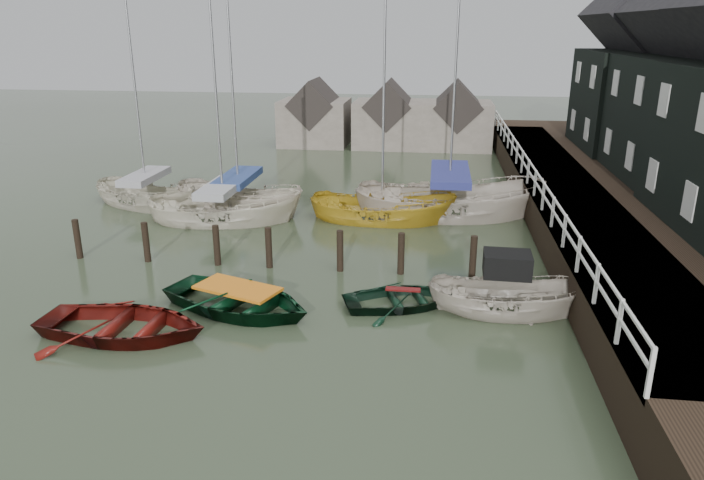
# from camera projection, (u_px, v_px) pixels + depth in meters

# --- Properties ---
(ground) EXTENTS (120.00, 120.00, 0.00)m
(ground) POSITION_uv_depth(u_px,v_px,m) (284.00, 307.00, 18.10)
(ground) COLOR #2B3622
(ground) RESTS_ON ground
(pier) EXTENTS (3.04, 32.00, 2.70)m
(pier) POSITION_uv_depth(u_px,v_px,m) (562.00, 203.00, 26.07)
(pier) COLOR black
(pier) RESTS_ON ground
(land_strip) EXTENTS (14.00, 38.00, 1.50)m
(land_strip) POSITION_uv_depth(u_px,v_px,m) (699.00, 224.00, 25.61)
(land_strip) COLOR black
(land_strip) RESTS_ON ground
(mooring_pilings) EXTENTS (13.72, 0.22, 1.80)m
(mooring_pilings) POSITION_uv_depth(u_px,v_px,m) (272.00, 253.00, 20.89)
(mooring_pilings) COLOR black
(mooring_pilings) RESTS_ON ground
(far_sheds) EXTENTS (14.00, 4.08, 4.39)m
(far_sheds) POSITION_uv_depth(u_px,v_px,m) (386.00, 118.00, 41.79)
(far_sheds) COLOR #665B51
(far_sheds) RESTS_ON ground
(rowboat_red) EXTENTS (4.57, 3.35, 0.92)m
(rowboat_red) POSITION_uv_depth(u_px,v_px,m) (124.00, 336.00, 16.41)
(rowboat_red) COLOR #57110C
(rowboat_red) RESTS_ON ground
(rowboat_green) EXTENTS (5.41, 4.64, 0.95)m
(rowboat_green) POSITION_uv_depth(u_px,v_px,m) (239.00, 311.00, 17.85)
(rowboat_green) COLOR black
(rowboat_green) RESTS_ON ground
(rowboat_dkgreen) EXTENTS (4.04, 3.45, 0.71)m
(rowboat_dkgreen) POSITION_uv_depth(u_px,v_px,m) (403.00, 305.00, 18.18)
(rowboat_dkgreen) COLOR black
(rowboat_dkgreen) RESTS_ON ground
(motorboat) EXTENTS (4.35, 1.75, 2.57)m
(motorboat) POSITION_uv_depth(u_px,v_px,m) (504.00, 310.00, 17.66)
(motorboat) COLOR #B8AD9D
(motorboat) RESTS_ON ground
(sailboat_a) EXTENTS (6.55, 3.16, 10.44)m
(sailboat_a) POSITION_uv_depth(u_px,v_px,m) (225.00, 220.00, 25.98)
(sailboat_a) COLOR beige
(sailboat_a) RESTS_ON ground
(sailboat_b) EXTENTS (6.82, 4.23, 11.45)m
(sailboat_b) POSITION_uv_depth(u_px,v_px,m) (240.00, 209.00, 27.53)
(sailboat_b) COLOR beige
(sailboat_b) RESTS_ON ground
(sailboat_c) EXTENTS (6.21, 2.61, 10.04)m
(sailboat_c) POSITION_uv_depth(u_px,v_px,m) (382.00, 220.00, 26.15)
(sailboat_c) COLOR gold
(sailboat_c) RESTS_ON ground
(sailboat_d) EXTENTS (8.18, 3.57, 13.26)m
(sailboat_d) POSITION_uv_depth(u_px,v_px,m) (448.00, 214.00, 26.80)
(sailboat_d) COLOR beige
(sailboat_d) RESTS_ON ground
(sailboat_e) EXTENTS (6.17, 4.24, 9.94)m
(sailboat_e) POSITION_uv_depth(u_px,v_px,m) (148.00, 204.00, 28.29)
(sailboat_e) COLOR beige
(sailboat_e) RESTS_ON ground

